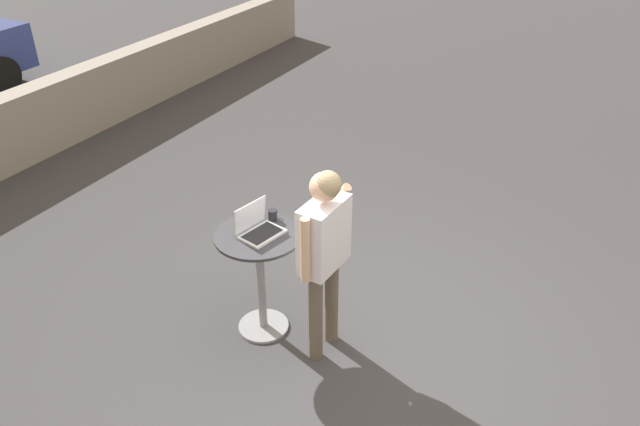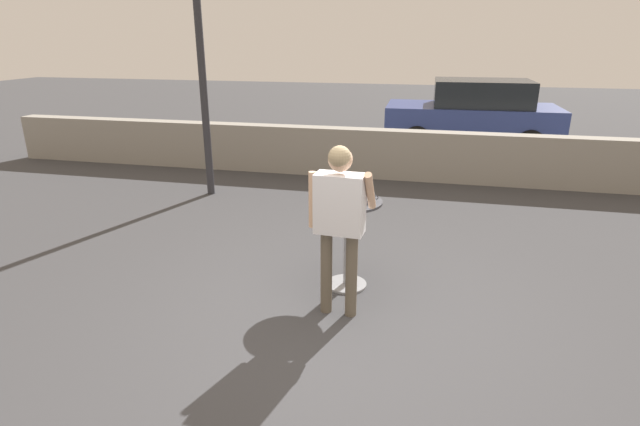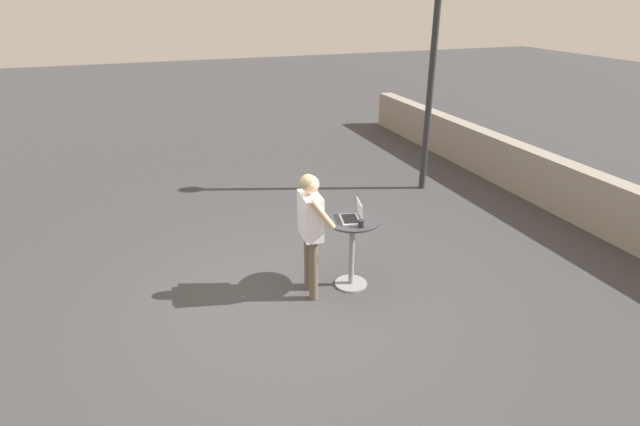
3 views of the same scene
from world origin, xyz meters
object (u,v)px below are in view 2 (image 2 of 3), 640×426
at_px(coffee_mug, 371,197).
at_px(laptop, 349,195).
at_px(standing_person, 340,210).
at_px(parked_car_near_street, 474,114).
at_px(street_lamp, 199,33).
at_px(cafe_table, 347,229).

bearing_deg(coffee_mug, laptop, -179.99).
bearing_deg(standing_person, laptop, 91.06).
distance_m(standing_person, parked_car_near_street, 8.31).
height_order(parked_car_near_street, street_lamp, street_lamp).
bearing_deg(cafe_table, coffee_mug, 1.51).
distance_m(cafe_table, coffee_mug, 0.43).
relative_size(cafe_table, standing_person, 0.58).
bearing_deg(parked_car_near_street, standing_person, -101.45).
distance_m(coffee_mug, parked_car_near_street, 7.71).
bearing_deg(coffee_mug, cafe_table, -178.49).
relative_size(laptop, street_lamp, 0.10).
distance_m(laptop, parked_car_near_street, 7.75).
bearing_deg(cafe_table, laptop, 30.76).
distance_m(laptop, coffee_mug, 0.22).
bearing_deg(laptop, parked_car_near_street, 77.63).
distance_m(parked_car_near_street, street_lamp, 6.82).
distance_m(standing_person, street_lamp, 4.63).
bearing_deg(laptop, standing_person, -88.94).
height_order(laptop, parked_car_near_street, parked_car_near_street).
bearing_deg(standing_person, parked_car_near_street, 78.55).
xyz_separation_m(standing_person, parked_car_near_street, (1.65, 8.15, -0.25)).
bearing_deg(coffee_mug, street_lamp, 137.99).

